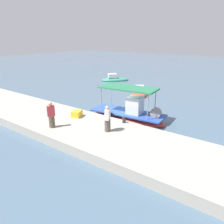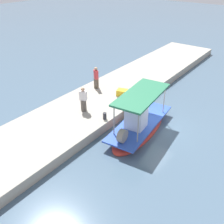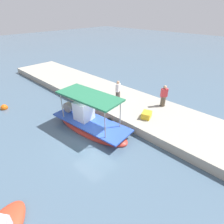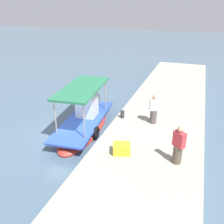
{
  "view_description": "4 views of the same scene",
  "coord_description": "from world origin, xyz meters",
  "px_view_note": "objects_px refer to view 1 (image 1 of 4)",
  "views": [
    {
      "loc": [
        10.12,
        -15.08,
        6.59
      ],
      "look_at": [
        0.67,
        -2.27,
        1.06
      ],
      "focal_mm": 36.13,
      "sensor_mm": 36.0,
      "label": 1
    },
    {
      "loc": [
        13.51,
        6.57,
        9.64
      ],
      "look_at": [
        1.33,
        -2.5,
        0.89
      ],
      "focal_mm": 42.12,
      "sensor_mm": 36.0,
      "label": 2
    },
    {
      "loc": [
        -7.67,
        6.23,
        7.65
      ],
      "look_at": [
        0.19,
        -1.93,
        1.13
      ],
      "focal_mm": 29.21,
      "sensor_mm": 36.0,
      "label": 3
    },
    {
      "loc": [
        -10.41,
        -6.44,
        6.93
      ],
      "look_at": [
        1.4,
        -2.15,
        1.18
      ],
      "focal_mm": 38.07,
      "sensor_mm": 36.0,
      "label": 4
    }
  ],
  "objects_px": {
    "fisherman_near_bollard": "(51,116)",
    "moored_boat_mid": "(139,92)",
    "cargo_crate": "(77,114)",
    "main_fishing_boat": "(129,114)",
    "fisherman_by_crate": "(107,120)",
    "mooring_bollard": "(124,120)",
    "moored_boat_near": "(115,79)"
  },
  "relations": [
    {
      "from": "main_fishing_boat",
      "to": "fisherman_by_crate",
      "type": "relative_size",
      "value": 3.7
    },
    {
      "from": "mooring_bollard",
      "to": "cargo_crate",
      "type": "height_order",
      "value": "cargo_crate"
    },
    {
      "from": "main_fishing_boat",
      "to": "cargo_crate",
      "type": "height_order",
      "value": "main_fishing_boat"
    },
    {
      "from": "mooring_bollard",
      "to": "cargo_crate",
      "type": "bearing_deg",
      "value": -162.97
    },
    {
      "from": "main_fishing_boat",
      "to": "moored_boat_mid",
      "type": "relative_size",
      "value": 1.39
    },
    {
      "from": "fisherman_near_bollard",
      "to": "cargo_crate",
      "type": "relative_size",
      "value": 2.28
    },
    {
      "from": "moored_boat_mid",
      "to": "fisherman_near_bollard",
      "type": "bearing_deg",
      "value": -85.95
    },
    {
      "from": "fisherman_near_bollard",
      "to": "fisherman_by_crate",
      "type": "relative_size",
      "value": 1.02
    },
    {
      "from": "mooring_bollard",
      "to": "moored_boat_mid",
      "type": "height_order",
      "value": "mooring_bollard"
    },
    {
      "from": "fisherman_by_crate",
      "to": "moored_boat_near",
      "type": "bearing_deg",
      "value": 124.41
    },
    {
      "from": "fisherman_near_bollard",
      "to": "moored_boat_near",
      "type": "relative_size",
      "value": 0.43
    },
    {
      "from": "fisherman_by_crate",
      "to": "cargo_crate",
      "type": "xyz_separation_m",
      "value": [
        -3.53,
        0.77,
        -0.56
      ]
    },
    {
      "from": "fisherman_by_crate",
      "to": "mooring_bollard",
      "type": "distance_m",
      "value": 1.95
    },
    {
      "from": "fisherman_near_bollard",
      "to": "moored_boat_mid",
      "type": "xyz_separation_m",
      "value": [
        -0.95,
        13.37,
        -1.24
      ]
    },
    {
      "from": "main_fishing_boat",
      "to": "moored_boat_near",
      "type": "distance_m",
      "value": 16.3
    },
    {
      "from": "fisherman_near_bollard",
      "to": "fisherman_by_crate",
      "type": "xyz_separation_m",
      "value": [
        3.41,
        1.69,
        -0.02
      ]
    },
    {
      "from": "main_fishing_boat",
      "to": "moored_boat_mid",
      "type": "height_order",
      "value": "main_fishing_boat"
    },
    {
      "from": "moored_boat_near",
      "to": "moored_boat_mid",
      "type": "bearing_deg",
      "value": -34.76
    },
    {
      "from": "fisherman_by_crate",
      "to": "cargo_crate",
      "type": "bearing_deg",
      "value": 167.65
    },
    {
      "from": "main_fishing_boat",
      "to": "mooring_bollard",
      "type": "xyz_separation_m",
      "value": [
        0.93,
        -2.08,
        0.41
      ]
    },
    {
      "from": "fisherman_by_crate",
      "to": "mooring_bollard",
      "type": "height_order",
      "value": "fisherman_by_crate"
    },
    {
      "from": "cargo_crate",
      "to": "fisherman_near_bollard",
      "type": "bearing_deg",
      "value": -87.07
    },
    {
      "from": "moored_boat_mid",
      "to": "mooring_bollard",
      "type": "bearing_deg",
      "value": -65.89
    },
    {
      "from": "moored_boat_near",
      "to": "moored_boat_mid",
      "type": "distance_m",
      "value": 8.46
    },
    {
      "from": "fisherman_near_bollard",
      "to": "cargo_crate",
      "type": "distance_m",
      "value": 2.54
    },
    {
      "from": "mooring_bollard",
      "to": "cargo_crate",
      "type": "distance_m",
      "value": 3.73
    },
    {
      "from": "fisherman_near_bollard",
      "to": "moored_boat_mid",
      "type": "height_order",
      "value": "fisherman_near_bollard"
    },
    {
      "from": "cargo_crate",
      "to": "fisherman_by_crate",
      "type": "bearing_deg",
      "value": -12.35
    },
    {
      "from": "fisherman_near_bollard",
      "to": "moored_boat_near",
      "type": "distance_m",
      "value": 19.87
    },
    {
      "from": "main_fishing_boat",
      "to": "fisherman_near_bollard",
      "type": "relative_size",
      "value": 3.61
    },
    {
      "from": "moored_boat_near",
      "to": "moored_boat_mid",
      "type": "xyz_separation_m",
      "value": [
        6.95,
        -4.82,
        0.02
      ]
    },
    {
      "from": "fisherman_near_bollard",
      "to": "fisherman_by_crate",
      "type": "bearing_deg",
      "value": 26.44
    }
  ]
}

